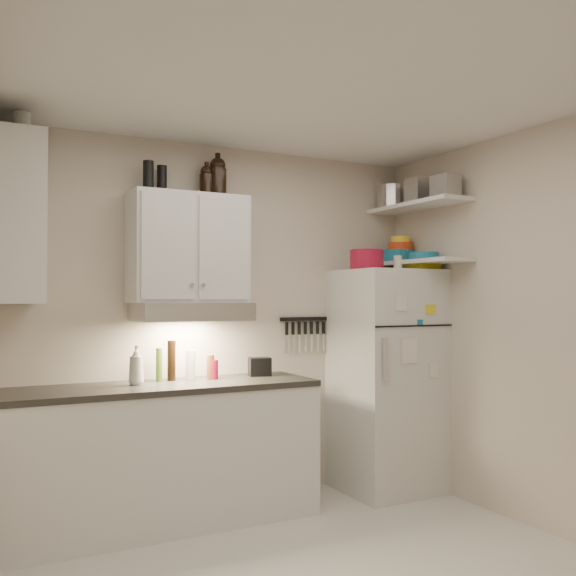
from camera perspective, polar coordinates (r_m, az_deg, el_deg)
name	(u,v)px	position (r m, az deg, el deg)	size (l,w,h in m)	color
ceiling	(325,85)	(3.57, 3.30, 17.55)	(3.20, 3.00, 0.02)	silver
back_wall	(219,323)	(4.74, -6.11, -3.11)	(3.20, 0.02, 2.60)	beige
right_wall	(540,326)	(4.43, 21.49, -3.19)	(0.02, 3.00, 2.60)	beige
base_cabinet	(158,458)	(4.39, -11.50, -14.61)	(2.10, 0.60, 0.88)	silver
countertop	(158,387)	(4.31, -11.48, -8.65)	(2.10, 0.62, 0.04)	#2D2B27
upper_cabinet	(188,249)	(4.49, -8.85, 3.48)	(0.80, 0.33, 0.75)	silver
side_cabinet	(12,219)	(4.14, -23.34, 5.67)	(0.33, 0.55, 1.00)	silver
range_hood	(191,312)	(4.41, -8.59, -2.09)	(0.76, 0.46, 0.12)	silver
fridge	(386,380)	(5.08, 8.75, -8.05)	(0.70, 0.68, 1.70)	silver
shelf_hi	(417,206)	(5.11, 11.43, 7.18)	(0.30, 0.95, 0.03)	silver
shelf_lo	(418,262)	(5.07, 11.45, 2.24)	(0.30, 0.95, 0.03)	silver
knife_strip	(304,319)	(5.02, 1.45, -2.77)	(0.42, 0.02, 0.03)	black
dutch_oven	(367,260)	(4.88, 7.02, 2.52)	(0.26, 0.26, 0.15)	maroon
book_stack	(421,265)	(5.09, 11.73, 2.04)	(0.20, 0.25, 0.09)	yellow
spice_jar	(398,263)	(4.99, 9.74, 2.23)	(0.07, 0.07, 0.11)	silver
stock_pot	(393,198)	(5.42, 9.31, 7.90)	(0.27, 0.27, 0.20)	silver
tin_a	(421,191)	(5.10, 11.72, 8.46)	(0.19, 0.17, 0.19)	#AAAAAD
tin_b	(446,187)	(4.89, 13.84, 8.72)	(0.16, 0.16, 0.16)	#AAAAAD
bowl_teal	(398,256)	(5.29, 9.77, 2.80)	(0.25, 0.25, 0.10)	#19698B
bowl_orange	(400,246)	(5.30, 9.96, 3.66)	(0.20, 0.20, 0.06)	red
bowl_yellow	(400,240)	(5.30, 9.96, 4.25)	(0.15, 0.15, 0.05)	yellow
plates	(424,256)	(5.02, 11.97, 2.78)	(0.23, 0.23, 0.06)	#19698B
growler_a	(206,181)	(4.66, -7.26, 9.41)	(0.10, 0.10, 0.23)	black
growler_b	(218,177)	(4.68, -6.27, 9.76)	(0.13, 0.13, 0.30)	black
thermos_a	(162,180)	(4.57, -11.15, 9.40)	(0.07, 0.07, 0.20)	black
thermos_b	(148,176)	(4.48, -12.31, 9.69)	(0.07, 0.07, 0.21)	black
side_jar	(22,125)	(4.27, -22.60, 13.27)	(0.11, 0.11, 0.15)	silver
soap_bottle	(136,363)	(4.29, -13.35, -6.50)	(0.11, 0.11, 0.28)	silver
pepper_mill	(210,367)	(4.51, -6.90, -6.99)	(0.05, 0.05, 0.17)	brown
oil_bottle	(159,365)	(4.44, -11.38, -6.70)	(0.04, 0.04, 0.22)	#4A731C
vinegar_bottle	(172,361)	(4.46, -10.32, -6.36)	(0.06, 0.06, 0.27)	black
clear_bottle	(191,365)	(4.49, -8.66, -6.77)	(0.07, 0.07, 0.21)	silver
red_jar	(213,369)	(4.51, -6.65, -7.20)	(0.07, 0.07, 0.13)	maroon
caddy	(260,367)	(4.68, -2.53, -7.00)	(0.15, 0.11, 0.13)	black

